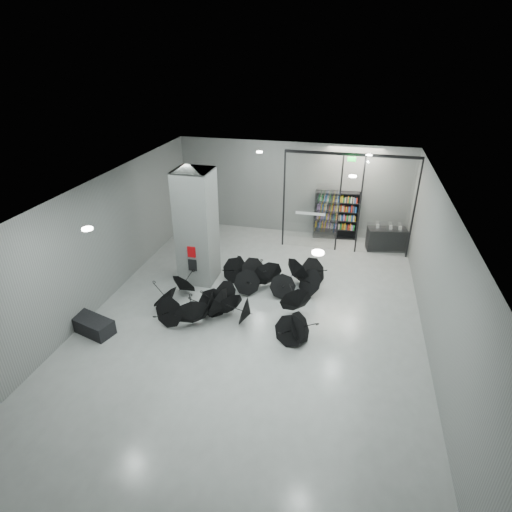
% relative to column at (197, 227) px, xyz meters
% --- Properties ---
extents(room, '(14.00, 14.02, 4.01)m').
position_rel_column_xyz_m(room, '(2.50, -2.00, 0.84)').
color(room, gray).
rests_on(room, ground).
extents(column, '(1.20, 1.20, 4.00)m').
position_rel_column_xyz_m(column, '(0.00, 0.00, 0.00)').
color(column, slate).
rests_on(column, ground).
extents(fire_cabinet, '(0.28, 0.04, 0.38)m').
position_rel_column_xyz_m(fire_cabinet, '(0.00, -0.62, -0.65)').
color(fire_cabinet, '#A50A07').
rests_on(fire_cabinet, column).
extents(info_panel, '(0.30, 0.03, 0.42)m').
position_rel_column_xyz_m(info_panel, '(0.00, -0.62, -1.15)').
color(info_panel, black).
rests_on(info_panel, column).
extents(exit_sign, '(0.30, 0.06, 0.15)m').
position_rel_column_xyz_m(exit_sign, '(4.90, 3.30, 1.82)').
color(exit_sign, '#0CE533').
rests_on(exit_sign, room).
extents(glass_partition, '(5.06, 0.08, 4.00)m').
position_rel_column_xyz_m(glass_partition, '(4.89, 3.50, 0.18)').
color(glass_partition, silver).
rests_on(glass_partition, ground).
extents(bench, '(1.52, 0.98, 0.45)m').
position_rel_column_xyz_m(bench, '(-2.00, -3.71, -1.77)').
color(bench, black).
rests_on(bench, ground).
extents(bookshelf, '(1.92, 0.54, 2.08)m').
position_rel_column_xyz_m(bookshelf, '(4.49, 4.75, -0.96)').
color(bookshelf, black).
rests_on(bookshelf, ground).
extents(shop_counter, '(1.63, 0.88, 0.93)m').
position_rel_column_xyz_m(shop_counter, '(6.61, 4.01, -1.54)').
color(shop_counter, black).
rests_on(shop_counter, ground).
extents(umbrella_cluster, '(5.73, 4.87, 1.31)m').
position_rel_column_xyz_m(umbrella_cluster, '(2.12, -1.22, -1.69)').
color(umbrella_cluster, black).
rests_on(umbrella_cluster, ground).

